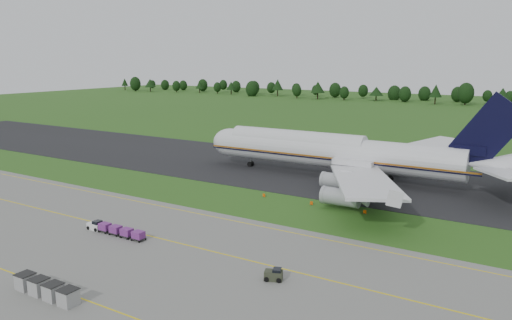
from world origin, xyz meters
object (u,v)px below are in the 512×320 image
Objects in this scene: uld_row at (46,289)px; baggage_train at (115,230)px; aircraft at (341,152)px; utility_cart at (273,276)px; edge_markers at (312,203)px.

baggage_train is at bearing 115.93° from uld_row.
aircraft reaches higher than utility_cart.
utility_cart is 31.40m from edge_markers.
aircraft is 7.62× the size of uld_row.
edge_markers is (9.33, 46.28, -0.69)m from uld_row.
uld_row reaches higher than baggage_train.
aircraft reaches higher than uld_row.
edge_markers is (17.82, 28.81, -0.50)m from baggage_train.
aircraft reaches higher than edge_markers.
edge_markers is at bearing -80.64° from aircraft.
baggage_train is (-14.27, -50.38, -4.77)m from aircraft.
edge_markers is (-9.38, 29.96, -0.34)m from utility_cart.
aircraft is 29.18× the size of utility_cart.
utility_cart is 24.83m from uld_row.
baggage_train is at bearing -105.81° from aircraft.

